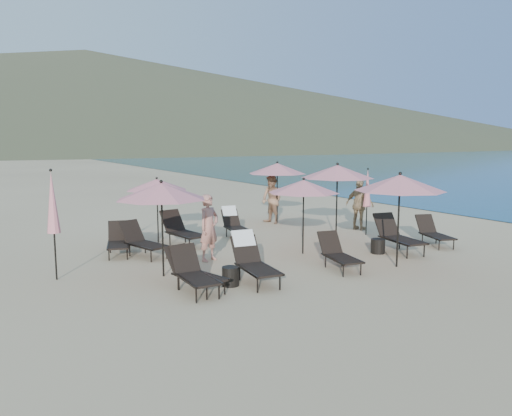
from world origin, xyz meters
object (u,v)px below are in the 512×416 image
lounger_8 (182,230)px  beachgoer_c (360,205)px  lounger_1 (194,272)px  umbrella_open_0 (161,191)px  side_table_0 (230,276)px  umbrella_open_1 (304,186)px  umbrella_open_4 (277,169)px  side_table_1 (378,246)px  lounger_4 (397,235)px  lounger_2 (253,259)px  beachgoer_a (209,228)px  lounger_7 (118,240)px  umbrella_closed_1 (52,203)px  umbrella_open_5 (400,183)px  lounger_6 (142,241)px  umbrella_open_3 (157,185)px  lounger_0 (194,271)px  lounger_3 (338,253)px  lounger_5 (434,232)px  umbrella_closed_0 (367,189)px  beachgoer_b (272,200)px  umbrella_open_2 (337,172)px  lounger_9 (235,223)px

lounger_8 → beachgoer_c: (6.49, -0.84, 0.44)m
lounger_1 → umbrella_open_0: 2.20m
side_table_0 → umbrella_open_1: bearing=27.9°
lounger_8 → umbrella_open_4: bearing=12.1°
lounger_1 → side_table_1: 6.05m
lounger_4 → umbrella_open_4: bearing=103.9°
umbrella_open_4 → side_table_0: bearing=-130.3°
lounger_2 → beachgoer_a: beachgoer_a is taller
umbrella_open_0 → umbrella_open_4: bearing=37.3°
lounger_7 → lounger_8: lounger_8 is taller
umbrella_closed_1 → umbrella_open_5: bearing=-22.7°
lounger_6 → side_table_1: (5.92, -3.14, -0.23)m
lounger_2 → side_table_0: size_ratio=4.19×
umbrella_open_1 → side_table_1: (1.88, -1.06, -1.72)m
umbrella_open_1 → umbrella_open_3: size_ratio=1.05×
umbrella_open_1 → lounger_0: bearing=-158.8°
lounger_3 → umbrella_open_0: 4.65m
umbrella_open_0 → umbrella_open_5: bearing=-22.2°
lounger_8 → beachgoer_a: bearing=-102.9°
side_table_0 → lounger_3: bearing=-2.0°
lounger_4 → beachgoer_a: size_ratio=1.06×
umbrella_closed_1 → lounger_5: bearing=-10.1°
umbrella_closed_0 → beachgoer_b: size_ratio=1.23×
umbrella_open_5 → umbrella_open_0: bearing=157.8°
umbrella_open_0 → umbrella_open_4: umbrella_open_4 is taller
lounger_5 → umbrella_open_1: size_ratio=0.74×
lounger_1 → umbrella_closed_1: bearing=135.6°
lounger_1 → umbrella_open_2: size_ratio=0.64×
umbrella_closed_0 → lounger_8: bearing=164.6°
lounger_5 → umbrella_closed_1: (-10.68, 1.91, 1.40)m
lounger_8 → lounger_5: bearing=-40.3°
side_table_0 → lounger_2: bearing=7.3°
umbrella_open_1 → umbrella_open_2: umbrella_open_2 is taller
lounger_6 → umbrella_open_5: umbrella_open_5 is taller
lounger_9 → beachgoer_a: beachgoer_a is taller
lounger_0 → side_table_0: 0.86m
lounger_2 → umbrella_closed_1: (-3.89, 2.43, 1.29)m
lounger_0 → umbrella_open_1: 4.64m
lounger_9 → umbrella_open_4: bearing=38.6°
lounger_5 → beachgoer_c: size_ratio=0.89×
lounger_5 → beachgoer_b: beachgoer_b is taller
lounger_9 → beachgoer_c: beachgoer_c is taller
lounger_6 → umbrella_open_1: 4.78m
umbrella_open_5 → beachgoer_c: umbrella_open_5 is taller
umbrella_open_3 → beachgoer_b: umbrella_open_3 is taller
lounger_4 → umbrella_open_3: umbrella_open_3 is taller
beachgoer_a → beachgoer_b: (4.67, 4.18, 0.03)m
umbrella_open_2 → side_table_0: size_ratio=5.82×
lounger_0 → lounger_5: (8.24, 0.46, -0.01)m
lounger_8 → lounger_2: bearing=-100.9°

